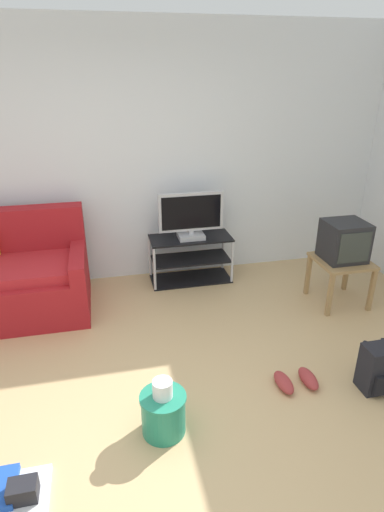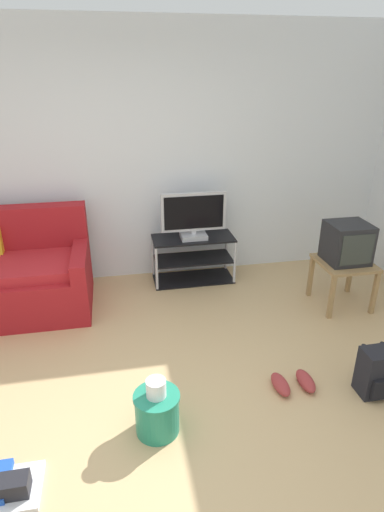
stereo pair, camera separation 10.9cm
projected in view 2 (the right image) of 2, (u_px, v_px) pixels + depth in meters
The scene contains 10 objects.
ground_plane at pixel (145, 435), 2.80m from camera, with size 9.00×9.80×0.02m, color tan.
wall_back at pixel (119, 159), 4.44m from camera, with size 9.00×0.10×2.70m, color silver.
tv_stand at pixel (193, 259), 4.74m from camera, with size 0.90×0.40×0.52m.
flat_tv at pixel (194, 216), 4.51m from camera, with size 0.70×0.22×0.51m.
side_table at pixel (344, 269), 4.18m from camera, with size 0.51×0.51×0.48m.
crt_tv at pixel (347, 243), 4.08m from camera, with size 0.39×0.37×0.39m.
backpack at pixel (378, 372), 3.08m from camera, with size 0.27×0.26×0.37m.
cleaning_bucket at pixel (157, 410), 2.76m from camera, with size 0.31×0.31×0.42m.
sneakers_pair at pixel (293, 383), 3.18m from camera, with size 0.32×0.26×0.09m.
floor_tray at pixel (2, 487), 2.39m from camera, with size 0.42×0.33×0.14m.
Camera 2 is at (-0.08, -2.09, 2.22)m, focal length 29.51 mm.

